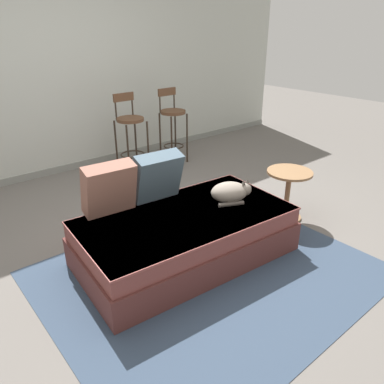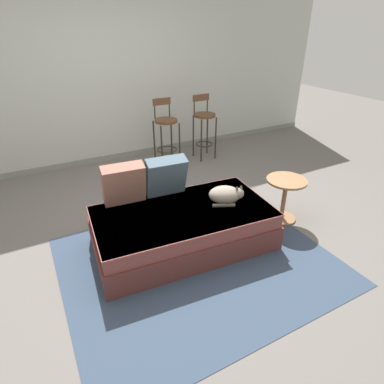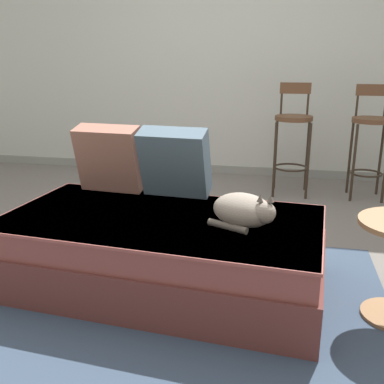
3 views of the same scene
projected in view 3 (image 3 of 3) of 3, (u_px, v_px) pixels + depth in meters
The scene contains 10 objects.
ground_plane at pixel (179, 255), 2.93m from camera, with size 16.00×16.00×0.00m, color #66605B.
wall_back_panel at pixel (228, 51), 4.67m from camera, with size 8.00×0.10×2.60m, color #B7BCB2.
wall_baseboard_trim at pixel (225, 169), 4.98m from camera, with size 8.00×0.02×0.09m, color gray.
area_rug at pixel (147, 311), 2.28m from camera, with size 2.44×2.04×0.01m, color #334256.
couch at pixel (162, 250), 2.50m from camera, with size 1.81×1.08×0.41m.
throw_pillow_corner at pixel (110, 158), 2.85m from camera, with size 0.43×0.27×0.43m.
throw_pillow_middle at pixel (175, 162), 2.73m from camera, with size 0.43×0.30×0.44m.
cat at pixel (244, 210), 2.28m from camera, with size 0.39×0.35×0.20m.
bar_stool_near_window at pixel (293, 132), 4.11m from camera, with size 0.34×0.34×1.02m.
bar_stool_by_doorway at pixel (370, 133), 3.98m from camera, with size 0.34×0.34×1.01m.
Camera 3 is at (0.64, -2.62, 1.23)m, focal length 42.00 mm.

